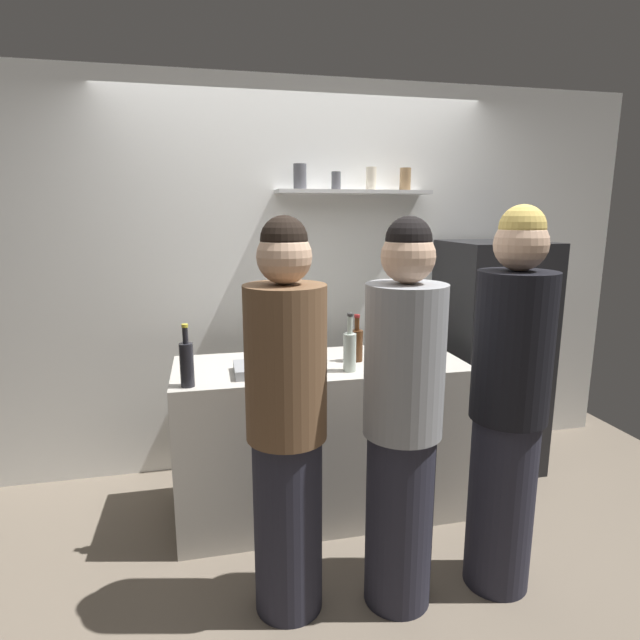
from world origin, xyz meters
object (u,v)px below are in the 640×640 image
refrigerator (489,356)px  utensil_holder (314,359)px  person_grey_hoodie (402,422)px  wine_bottle_green_glass (411,335)px  wine_bottle_pale_glass (350,350)px  person_blonde (508,407)px  baking_pan (266,368)px  wine_bottle_dark_glass (187,363)px  water_bottle_plastic (408,344)px  person_brown_jacket (287,426)px  wine_bottle_amber_glass (357,344)px

refrigerator → utensil_holder: bearing=-162.1°
person_grey_hoodie → wine_bottle_green_glass: bearing=152.7°
wine_bottle_pale_glass → wine_bottle_green_glass: wine_bottle_pale_glass is taller
refrigerator → utensil_holder: size_ratio=7.24×
wine_bottle_green_glass → person_blonde: (0.11, -0.89, -0.13)m
baking_pan → wine_bottle_pale_glass: 0.46m
utensil_holder → wine_bottle_dark_glass: bearing=-167.2°
baking_pan → water_bottle_plastic: (0.83, 0.07, 0.07)m
person_grey_hoodie → person_brown_jacket: size_ratio=1.00×
wine_bottle_pale_glass → person_brown_jacket: size_ratio=0.18×
refrigerator → water_bottle_plastic: (-0.76, -0.37, 0.22)m
refrigerator → person_brown_jacket: size_ratio=0.90×
refrigerator → water_bottle_plastic: size_ratio=7.58×
person_grey_hoodie → person_brown_jacket: 0.50m
refrigerator → baking_pan: (-1.59, -0.45, 0.15)m
wine_bottle_amber_glass → person_blonde: bearing=-59.2°
wine_bottle_pale_glass → wine_bottle_green_glass: 0.53m
wine_bottle_pale_glass → person_blonde: bearing=-47.7°
wine_bottle_green_glass → person_blonde: bearing=-83.1°
wine_bottle_dark_glass → person_brown_jacket: 0.66m
refrigerator → baking_pan: bearing=-164.3°
wine_bottle_amber_glass → wine_bottle_dark_glass: bearing=-165.3°
utensil_holder → water_bottle_plastic: size_ratio=1.05×
refrigerator → person_brown_jacket: bearing=-146.0°
water_bottle_plastic → person_grey_hoodie: bearing=-113.2°
water_bottle_plastic → person_grey_hoodie: person_grey_hoodie is taller
water_bottle_plastic → person_blonde: (0.18, -0.76, -0.11)m
utensil_holder → wine_bottle_pale_glass: bearing=-24.6°
person_brown_jacket → person_blonde: (1.00, -0.07, 0.03)m
wine_bottle_green_glass → person_grey_hoodie: size_ratio=0.17×
refrigerator → person_blonde: 1.27m
wine_bottle_pale_glass → person_grey_hoodie: bearing=-84.4°
baking_pan → person_brown_jacket: (0.01, -0.62, -0.07)m
wine_bottle_dark_glass → water_bottle_plastic: 1.25m
baking_pan → utensil_holder: bearing=4.2°
refrigerator → water_bottle_plastic: refrigerator is taller
person_blonde → wine_bottle_dark_glass: bearing=-140.4°
wine_bottle_pale_glass → wine_bottle_green_glass: (0.46, 0.26, -0.00)m
wine_bottle_amber_glass → person_brown_jacket: (-0.52, -0.73, -0.14)m
wine_bottle_dark_glass → person_brown_jacket: person_brown_jacket is taller
wine_bottle_pale_glass → person_brown_jacket: 0.72m
wine_bottle_dark_glass → person_grey_hoodie: 1.07m
baking_pan → utensil_holder: size_ratio=1.58×
wine_bottle_amber_glass → water_bottle_plastic: 0.30m
wine_bottle_amber_glass → wine_bottle_green_glass: bearing=13.6°
utensil_holder → person_blonde: size_ratio=0.12×
utensil_holder → wine_bottle_green_glass: wine_bottle_green_glass is taller
refrigerator → wine_bottle_pale_glass: 1.28m
water_bottle_plastic → wine_bottle_dark_glass: bearing=-170.5°
utensil_holder → person_grey_hoodie: size_ratio=0.12×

